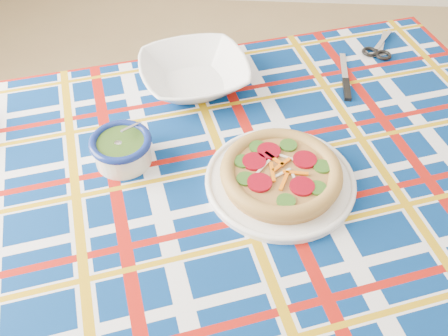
# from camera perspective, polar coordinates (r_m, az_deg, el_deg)

# --- Properties ---
(floor) EXTENTS (4.00, 4.00, 0.00)m
(floor) POSITION_cam_1_polar(r_m,az_deg,el_deg) (1.85, 12.46, -12.43)
(floor) COLOR #94784C
(floor) RESTS_ON ground
(dining_table) EXTENTS (1.85, 1.48, 0.75)m
(dining_table) POSITION_cam_1_polar(r_m,az_deg,el_deg) (1.11, -3.05, -5.26)
(dining_table) COLOR brown
(dining_table) RESTS_ON floor
(tablecloth) EXTENTS (1.89, 1.52, 0.11)m
(tablecloth) POSITION_cam_1_polar(r_m,az_deg,el_deg) (1.09, -3.10, -4.45)
(tablecloth) COLOR navy
(tablecloth) RESTS_ON dining_table
(main_focaccia_plate) EXTENTS (0.44, 0.44, 0.06)m
(main_focaccia_plate) POSITION_cam_1_polar(r_m,az_deg,el_deg) (1.05, 6.53, -0.58)
(main_focaccia_plate) COLOR #A9763C
(main_focaccia_plate) RESTS_ON tablecloth
(pesto_bowl) EXTENTS (0.18, 0.18, 0.08)m
(pesto_bowl) POSITION_cam_1_polar(r_m,az_deg,el_deg) (1.10, -11.62, 2.30)
(pesto_bowl) COLOR #1F3B10
(pesto_bowl) RESTS_ON tablecloth
(serving_bowl) EXTENTS (0.35, 0.35, 0.07)m
(serving_bowl) POSITION_cam_1_polar(r_m,az_deg,el_deg) (1.30, -3.41, 10.65)
(serving_bowl) COLOR white
(serving_bowl) RESTS_ON tablecloth
(table_knife) EXTENTS (0.03, 0.22, 0.01)m
(table_knife) POSITION_cam_1_polar(r_m,az_deg,el_deg) (1.41, 13.56, 11.10)
(table_knife) COLOR silver
(table_knife) RESTS_ON tablecloth
(kitchen_scissors) EXTENTS (0.15, 0.20, 0.02)m
(kitchen_scissors) POSITION_cam_1_polar(r_m,az_deg,el_deg) (1.55, 17.69, 13.69)
(kitchen_scissors) COLOR silver
(kitchen_scissors) RESTS_ON tablecloth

